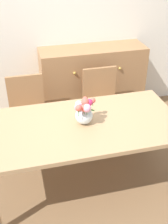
# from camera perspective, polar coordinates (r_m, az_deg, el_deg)

# --- Properties ---
(ground_plane) EXTENTS (12.00, 12.00, 0.00)m
(ground_plane) POSITION_cam_1_polar(r_m,az_deg,el_deg) (3.15, -0.41, -13.99)
(ground_plane) COLOR brown
(back_wall) EXTENTS (7.00, 0.10, 2.80)m
(back_wall) POSITION_cam_1_polar(r_m,az_deg,el_deg) (3.86, -6.50, 18.86)
(back_wall) COLOR silver
(back_wall) RESTS_ON ground_plane
(dining_table) EXTENTS (1.86, 0.93, 0.77)m
(dining_table) POSITION_cam_1_polar(r_m,az_deg,el_deg) (2.70, -0.46, -3.89)
(dining_table) COLOR tan
(dining_table) RESTS_ON ground_plane
(chair_left) EXTENTS (0.42, 0.42, 0.90)m
(chair_left) POSITION_cam_1_polar(r_m,az_deg,el_deg) (3.41, -11.08, 0.60)
(chair_left) COLOR #9E7047
(chair_left) RESTS_ON ground_plane
(chair_right) EXTENTS (0.42, 0.42, 0.90)m
(chair_right) POSITION_cam_1_polar(r_m,az_deg,el_deg) (3.55, 3.50, 2.46)
(chair_right) COLOR #9E7047
(chair_right) RESTS_ON ground_plane
(dresser) EXTENTS (1.40, 0.47, 1.00)m
(dresser) POSITION_cam_1_polar(r_m,az_deg,el_deg) (4.00, 1.67, 5.83)
(dresser) COLOR #9E7047
(dresser) RESTS_ON ground_plane
(flower_vase) EXTENTS (0.22, 0.21, 0.28)m
(flower_vase) POSITION_cam_1_polar(r_m,az_deg,el_deg) (2.59, -0.01, 0.12)
(flower_vase) COLOR silver
(flower_vase) RESTS_ON dining_table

